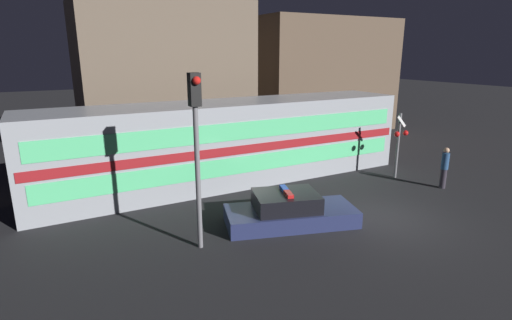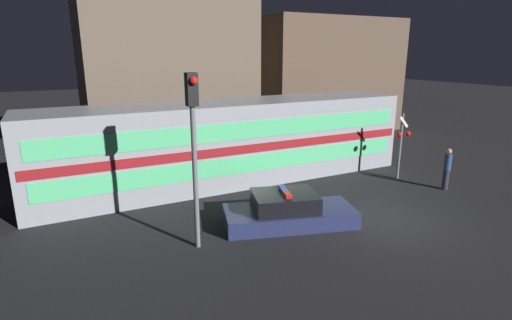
% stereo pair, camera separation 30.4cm
% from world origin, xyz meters
% --- Properties ---
extents(ground_plane, '(120.00, 120.00, 0.00)m').
position_xyz_m(ground_plane, '(0.00, 0.00, 0.00)').
color(ground_plane, black).
extents(train, '(16.78, 3.03, 3.60)m').
position_xyz_m(train, '(-2.96, 6.37, 1.80)').
color(train, '#999EA5').
rests_on(train, ground_plane).
extents(police_car, '(4.74, 3.02, 1.24)m').
position_xyz_m(police_car, '(-3.18, 1.14, 0.45)').
color(police_car, navy).
rests_on(police_car, ground_plane).
extents(pedestrian, '(0.30, 0.30, 1.79)m').
position_xyz_m(pedestrian, '(4.68, 1.10, 0.92)').
color(pedestrian, '#2D2833').
rests_on(pedestrian, ground_plane).
extents(crossing_signal_near, '(0.79, 0.32, 3.03)m').
position_xyz_m(crossing_signal_near, '(4.05, 3.10, 1.79)').
color(crossing_signal_near, slate).
rests_on(crossing_signal_near, ground_plane).
extents(traffic_light_corner, '(0.30, 0.46, 5.15)m').
position_xyz_m(traffic_light_corner, '(-6.45, 0.98, 3.43)').
color(traffic_light_corner, slate).
rests_on(traffic_light_corner, ground_plane).
extents(building_left, '(9.41, 5.73, 8.45)m').
position_xyz_m(building_left, '(-3.58, 14.04, 4.23)').
color(building_left, brown).
rests_on(building_left, ground_plane).
extents(building_center, '(10.50, 6.15, 8.00)m').
position_xyz_m(building_center, '(8.29, 15.01, 4.00)').
color(building_center, brown).
rests_on(building_center, ground_plane).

